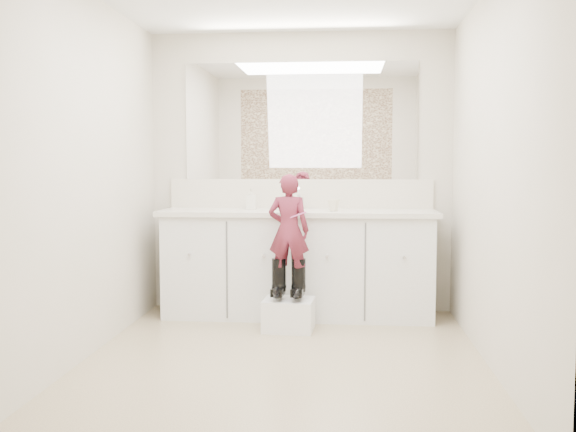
# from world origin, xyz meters

# --- Properties ---
(floor) EXTENTS (3.00, 3.00, 0.00)m
(floor) POSITION_xyz_m (0.00, 0.00, 0.00)
(floor) COLOR #7F6653
(floor) RESTS_ON ground
(wall_back) EXTENTS (2.60, 0.00, 2.60)m
(wall_back) POSITION_xyz_m (0.00, 1.50, 1.20)
(wall_back) COLOR beige
(wall_back) RESTS_ON floor
(wall_front) EXTENTS (2.60, 0.00, 2.60)m
(wall_front) POSITION_xyz_m (0.00, -1.50, 1.20)
(wall_front) COLOR beige
(wall_front) RESTS_ON floor
(wall_left) EXTENTS (0.00, 3.00, 3.00)m
(wall_left) POSITION_xyz_m (-1.30, 0.00, 1.20)
(wall_left) COLOR beige
(wall_left) RESTS_ON floor
(wall_right) EXTENTS (0.00, 3.00, 3.00)m
(wall_right) POSITION_xyz_m (1.30, 0.00, 1.20)
(wall_right) COLOR beige
(wall_right) RESTS_ON floor
(vanity_cabinet) EXTENTS (2.20, 0.55, 0.85)m
(vanity_cabinet) POSITION_xyz_m (0.00, 1.23, 0.42)
(vanity_cabinet) COLOR silver
(vanity_cabinet) RESTS_ON floor
(countertop) EXTENTS (2.28, 0.58, 0.04)m
(countertop) POSITION_xyz_m (0.00, 1.21, 0.87)
(countertop) COLOR beige
(countertop) RESTS_ON vanity_cabinet
(backsplash) EXTENTS (2.28, 0.03, 0.25)m
(backsplash) POSITION_xyz_m (0.00, 1.49, 1.02)
(backsplash) COLOR beige
(backsplash) RESTS_ON countertop
(mirror) EXTENTS (2.00, 0.02, 1.00)m
(mirror) POSITION_xyz_m (0.00, 1.49, 1.64)
(mirror) COLOR white
(mirror) RESTS_ON wall_back
(dot_panel) EXTENTS (2.00, 0.01, 1.20)m
(dot_panel) POSITION_xyz_m (0.00, -1.49, 1.65)
(dot_panel) COLOR #472819
(dot_panel) RESTS_ON wall_front
(faucet) EXTENTS (0.08, 0.08, 0.10)m
(faucet) POSITION_xyz_m (0.00, 1.38, 0.94)
(faucet) COLOR silver
(faucet) RESTS_ON countertop
(cup) EXTENTS (0.14, 0.14, 0.10)m
(cup) POSITION_xyz_m (0.30, 1.16, 0.94)
(cup) COLOR beige
(cup) RESTS_ON countertop
(soap_bottle) EXTENTS (0.08, 0.08, 0.18)m
(soap_bottle) POSITION_xyz_m (-0.40, 1.30, 0.98)
(soap_bottle) COLOR beige
(soap_bottle) RESTS_ON countertop
(step_stool) EXTENTS (0.40, 0.34, 0.24)m
(step_stool) POSITION_xyz_m (-0.04, 0.75, 0.12)
(step_stool) COLOR white
(step_stool) RESTS_ON floor
(boot_left) EXTENTS (0.13, 0.22, 0.31)m
(boot_left) POSITION_xyz_m (-0.11, 0.75, 0.40)
(boot_left) COLOR black
(boot_left) RESTS_ON step_stool
(boot_right) EXTENTS (0.13, 0.22, 0.31)m
(boot_right) POSITION_xyz_m (0.04, 0.75, 0.40)
(boot_right) COLOR black
(boot_right) RESTS_ON step_stool
(toddler) EXTENTS (0.33, 0.23, 0.86)m
(toddler) POSITION_xyz_m (-0.04, 0.75, 0.77)
(toddler) COLOR #A13150
(toddler) RESTS_ON step_stool
(toothbrush) EXTENTS (0.14, 0.02, 0.06)m
(toothbrush) POSITION_xyz_m (0.03, 0.71, 0.89)
(toothbrush) COLOR #CA4E96
(toothbrush) RESTS_ON toddler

